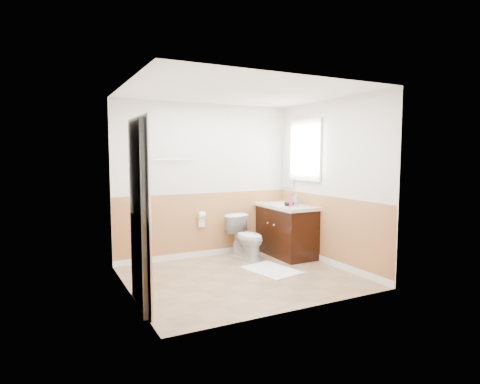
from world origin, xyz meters
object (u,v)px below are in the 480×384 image
lotion_bottle (291,200)px  soap_dispenser (296,199)px  vanity_cabinet (286,231)px  bath_mat (271,270)px  toilet (246,237)px

lotion_bottle → soap_dispenser: size_ratio=1.04×
vanity_cabinet → bath_mat: bearing=-136.1°
toilet → lotion_bottle: (0.60, -0.38, 0.61)m
bath_mat → vanity_cabinet: size_ratio=0.73×
bath_mat → lotion_bottle: size_ratio=3.64×
toilet → soap_dispenser: size_ratio=3.32×
toilet → bath_mat: (0.00, -0.77, -0.34)m
lotion_bottle → bath_mat: bearing=-146.7°
soap_dispenser → vanity_cabinet: bearing=141.6°
bath_mat → vanity_cabinet: vanity_cabinet is taller
toilet → soap_dispenser: (0.82, -0.20, 0.60)m
lotion_bottle → soap_dispenser: lotion_bottle is taller
bath_mat → soap_dispenser: soap_dispenser is taller
toilet → vanity_cabinet: vanity_cabinet is taller
soap_dispenser → bath_mat: bearing=-144.8°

